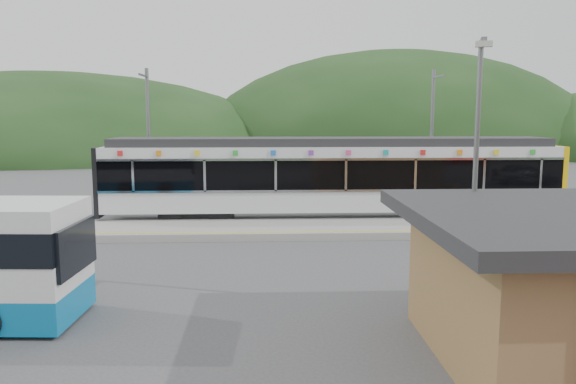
{
  "coord_description": "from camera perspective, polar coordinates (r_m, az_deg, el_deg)",
  "views": [
    {
      "loc": [
        -1.43,
        -19.17,
        4.79
      ],
      "look_at": [
        -0.53,
        1.0,
        2.0
      ],
      "focal_mm": 35.0,
      "sensor_mm": 36.0,
      "label": 1
    }
  ],
  "objects": [
    {
      "name": "ground",
      "position": [
        19.81,
        1.66,
        -6.12
      ],
      "size": [
        120.0,
        120.0,
        0.0
      ],
      "primitive_type": "plane",
      "color": "#4C4C4F",
      "rests_on": "ground"
    },
    {
      "name": "hills",
      "position": [
        26.05,
        14.51,
        -2.97
      ],
      "size": [
        146.0,
        149.0,
        26.0
      ],
      "color": "#1E3D19",
      "rests_on": "ground"
    },
    {
      "name": "lamp_post",
      "position": [
        13.75,
        18.76,
        3.53
      ],
      "size": [
        0.45,
        1.17,
        6.46
      ],
      "rotation": [
        0.0,
        0.0,
        -0.31
      ],
      "color": "slate",
      "rests_on": "ground"
    },
    {
      "name": "yellow_line",
      "position": [
        21.68,
        1.27,
        -4.06
      ],
      "size": [
        26.0,
        0.1,
        0.01
      ],
      "primitive_type": "cube",
      "color": "yellow",
      "rests_on": "platform"
    },
    {
      "name": "platform",
      "position": [
        22.98,
        1.06,
        -3.77
      ],
      "size": [
        26.0,
        3.2,
        0.3
      ],
      "primitive_type": "cube",
      "color": "#9E9E99",
      "rests_on": "ground"
    },
    {
      "name": "catenary_mast_west",
      "position": [
        28.3,
        -13.97,
        5.34
      ],
      "size": [
        0.18,
        1.8,
        7.0
      ],
      "color": "slate",
      "rests_on": "ground"
    },
    {
      "name": "catenary_mast_east",
      "position": [
        29.0,
        14.4,
        5.38
      ],
      "size": [
        0.18,
        1.8,
        7.0
      ],
      "color": "slate",
      "rests_on": "ground"
    },
    {
      "name": "train",
      "position": [
        25.49,
        4.34,
        1.72
      ],
      "size": [
        20.44,
        3.01,
        3.74
      ],
      "color": "black",
      "rests_on": "ground"
    }
  ]
}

